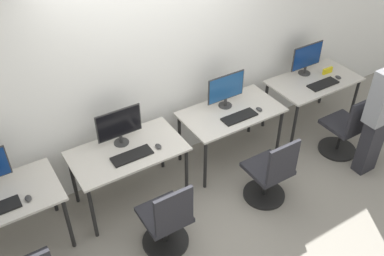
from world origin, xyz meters
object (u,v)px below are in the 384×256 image
at_px(office_chair_left, 167,222).
at_px(office_chair_far_right, 346,130).
at_px(mouse_far_left, 28,198).
at_px(keyboard_far_right, 323,84).
at_px(monitor_far_right, 307,58).
at_px(monitor_left, 119,125).
at_px(monitor_right, 226,89).
at_px(mouse_far_right, 338,77).
at_px(mouse_left, 158,146).
at_px(person_far_right, 381,111).
at_px(office_chair_right, 270,175).
at_px(keyboard_right, 239,117).
at_px(keyboard_left, 132,156).
at_px(mouse_right, 259,109).

height_order(office_chair_left, office_chair_far_right, same).
relative_size(mouse_far_left, keyboard_far_right, 0.21).
xyz_separation_m(mouse_far_left, keyboard_far_right, (3.76, 0.01, -0.01)).
bearing_deg(office_chair_far_right, monitor_far_right, 85.61).
height_order(monitor_left, monitor_right, same).
bearing_deg(keyboard_far_right, mouse_far_right, 2.20).
bearing_deg(mouse_far_right, mouse_left, 179.89).
bearing_deg(office_chair_far_right, mouse_far_right, 57.28).
bearing_deg(monitor_right, person_far_right, -42.85).
distance_m(mouse_far_right, person_far_right, 1.00).
distance_m(mouse_far_left, office_chair_right, 2.48).
xyz_separation_m(keyboard_right, keyboard_far_right, (1.35, 0.00, 0.00)).
relative_size(keyboard_left, office_chair_far_right, 0.49).
relative_size(mouse_left, office_chair_far_right, 0.10).
height_order(keyboard_left, monitor_far_right, monitor_far_right).
height_order(monitor_far_right, keyboard_far_right, monitor_far_right).
relative_size(keyboard_right, office_chair_far_right, 0.49).
height_order(keyboard_left, mouse_left, mouse_left).
bearing_deg(mouse_far_right, office_chair_left, -167.57).
xyz_separation_m(mouse_left, office_chair_left, (-0.28, -0.66, -0.37)).
bearing_deg(office_chair_left, office_chair_right, -1.10).
height_order(monitor_left, mouse_left, monitor_left).
bearing_deg(office_chair_far_right, keyboard_right, 157.16).
height_order(mouse_left, monitor_right, monitor_right).
bearing_deg(office_chair_left, mouse_far_right, 12.43).
height_order(mouse_far_right, office_chair_far_right, office_chair_far_right).
distance_m(monitor_left, keyboard_right, 1.40).
xyz_separation_m(mouse_far_left, office_chair_right, (2.37, -0.66, -0.37)).
distance_m(mouse_far_left, office_chair_left, 1.31).
relative_size(keyboard_left, mouse_left, 4.78).
relative_size(monitor_left, office_chair_right, 0.56).
relative_size(office_chair_right, person_far_right, 0.55).
relative_size(mouse_left, office_chair_left, 0.10).
relative_size(monitor_right, person_far_right, 0.31).
relative_size(mouse_far_left, keyboard_left, 0.21).
bearing_deg(person_far_right, office_chair_right, 169.64).
height_order(keyboard_right, keyboard_far_right, same).
bearing_deg(office_chair_right, office_chair_left, 178.90).
distance_m(monitor_left, mouse_far_right, 3.00).
bearing_deg(office_chair_right, mouse_far_right, 21.94).
distance_m(monitor_left, monitor_far_right, 2.70).
xyz_separation_m(office_chair_left, office_chair_far_right, (2.61, 0.10, 0.00)).
distance_m(monitor_far_right, mouse_far_right, 0.49).
relative_size(keyboard_right, person_far_right, 0.27).
height_order(keyboard_left, keyboard_right, same).
xyz_separation_m(monitor_far_right, office_chair_far_right, (-0.07, -0.89, -0.59)).
relative_size(monitor_left, keyboard_left, 1.15).
height_order(office_chair_left, mouse_right, office_chair_left).
distance_m(keyboard_far_right, person_far_right, 0.92).
bearing_deg(mouse_far_left, mouse_far_right, 0.27).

